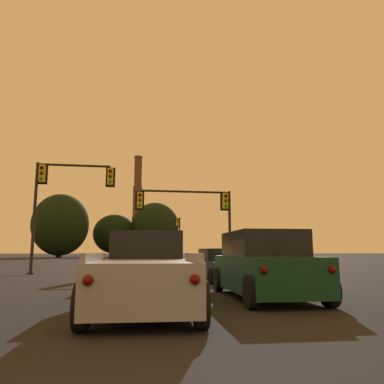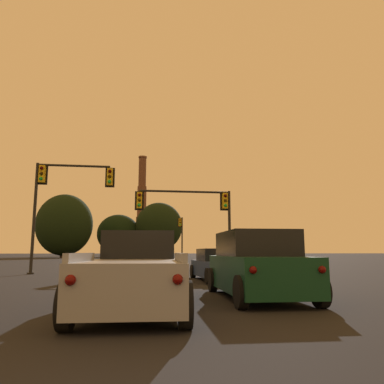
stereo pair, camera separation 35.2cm
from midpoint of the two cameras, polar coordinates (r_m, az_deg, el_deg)
suv_right_lane_second at (r=10.94m, az=10.71°, el=-10.96°), size 2.23×4.95×1.86m
pickup_truck_center_lane_second at (r=9.04m, az=-7.43°, el=-12.06°), size 2.43×5.59×1.82m
suv_center_lane_front at (r=15.92m, az=-7.76°, el=-10.40°), size 2.20×4.94×1.86m
sedan_right_lane_front at (r=17.46m, az=4.65°, el=-11.09°), size 2.08×4.74×1.43m
traffic_light_overhead_right at (r=24.64m, az=1.18°, el=-2.53°), size 6.44×0.50×5.31m
traffic_light_far_right at (r=50.50m, az=-1.47°, el=-6.18°), size 0.78×0.50×5.88m
traffic_light_overhead_left at (r=23.91m, az=-18.87°, el=0.37°), size 4.80×0.50×6.61m
smokestack at (r=174.25m, az=-7.65°, el=-3.52°), size 7.77×7.77×45.82m
treeline_center_right at (r=89.94m, az=-18.76°, el=-4.75°), size 12.60×11.34×14.31m
treeline_right_mid at (r=96.99m, az=-11.05°, el=-6.29°), size 10.68×9.61×10.66m
treeline_far_left at (r=95.75m, az=-4.95°, el=-5.26°), size 11.91×10.72×13.73m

